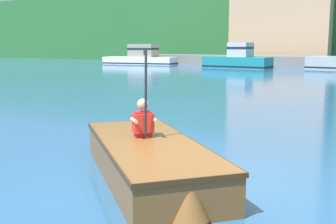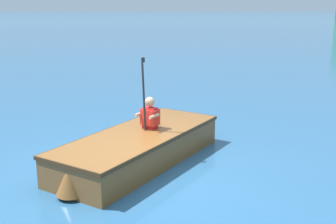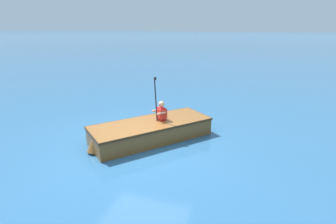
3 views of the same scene
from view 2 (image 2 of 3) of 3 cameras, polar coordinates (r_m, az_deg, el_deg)
ground_plane at (r=6.66m, az=-4.34°, el=-8.95°), size 300.00×300.00×0.00m
rowboat_foreground at (r=7.18m, az=-4.19°, el=-4.71°), size 3.42×3.19×0.52m
person_paddler at (r=7.34m, az=-2.51°, el=-0.30°), size 0.46×0.46×1.27m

